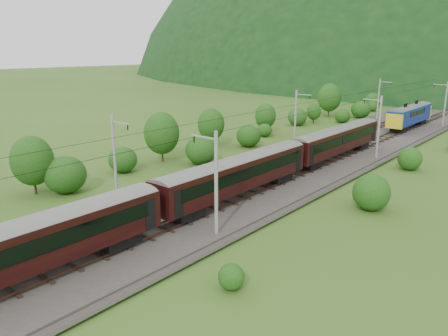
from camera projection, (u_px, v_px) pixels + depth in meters
The scene contains 14 objects.
ground at pixel (162, 218), 37.48m from camera, with size 600.00×600.00×0.00m, color #3B571B.
railbed at pixel (235, 189), 44.83m from camera, with size 14.00×220.00×0.30m, color #38332D.
track_left at pixel (217, 182), 46.26m from camera, with size 2.40×220.00×0.27m.
track_right at pixel (253, 191), 43.28m from camera, with size 2.40×220.00×0.27m.
catenary_left at pixel (296, 116), 63.74m from camera, with size 2.54×192.28×8.00m.
catenary_right at pixel (378, 125), 56.15m from camera, with size 2.54×192.28×8.00m.
overhead_wires at pixel (235, 122), 42.99m from camera, with size 4.83×198.00×0.03m.
mountain_ridge at pixel (348, 68), 333.59m from camera, with size 336.00×280.00×132.00m, color #113314.
train at pixel (151, 197), 32.83m from camera, with size 2.70×129.49×4.68m.
hazard_post_near at pixel (362, 134), 68.77m from camera, with size 0.16×0.16×1.53m, color red.
hazard_post_far at pixel (358, 137), 67.15m from camera, with size 0.14×0.14×1.34m, color red.
signal at pixel (334, 131), 69.26m from camera, with size 0.21×0.21×1.87m.
vegetation_left at pixel (188, 138), 57.86m from camera, with size 10.59×149.70×7.03m.
vegetation_right at pixel (338, 212), 35.21m from camera, with size 5.73×104.89×2.98m.
Camera 1 is at (26.57, -23.41, 14.03)m, focal length 35.00 mm.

